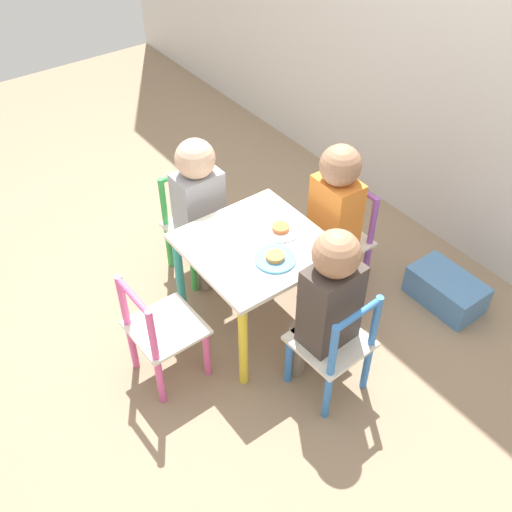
# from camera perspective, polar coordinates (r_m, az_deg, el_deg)

# --- Properties ---
(ground_plane) EXTENTS (6.00, 6.00, 0.00)m
(ground_plane) POSITION_cam_1_polar(r_m,az_deg,el_deg) (2.65, -0.00, -6.15)
(ground_plane) COLOR #8C755B
(kids_table) EXTENTS (0.53, 0.53, 0.45)m
(kids_table) POSITION_cam_1_polar(r_m,az_deg,el_deg) (2.39, -0.00, -0.12)
(kids_table) COLOR silver
(kids_table) RESTS_ON ground_plane
(chair_blue) EXTENTS (0.27, 0.27, 0.50)m
(chair_blue) POSITION_cam_1_polar(r_m,az_deg,el_deg) (2.26, 7.49, -8.58)
(chair_blue) COLOR silver
(chair_blue) RESTS_ON ground_plane
(chair_purple) EXTENTS (0.27, 0.27, 0.50)m
(chair_purple) POSITION_cam_1_polar(r_m,az_deg,el_deg) (2.70, 7.95, 1.55)
(chair_purple) COLOR silver
(chair_purple) RESTS_ON ground_plane
(chair_green) EXTENTS (0.26, 0.26, 0.50)m
(chair_green) POSITION_cam_1_polar(r_m,az_deg,el_deg) (2.76, -5.78, 2.87)
(chair_green) COLOR silver
(chair_green) RESTS_ON ground_plane
(chair_pink) EXTENTS (0.27, 0.27, 0.50)m
(chair_pink) POSITION_cam_1_polar(r_m,az_deg,el_deg) (2.31, -9.04, -7.18)
(chair_pink) COLOR silver
(chair_pink) RESTS_ON ground_plane
(child_right) EXTENTS (0.22, 0.21, 0.76)m
(child_right) POSITION_cam_1_polar(r_m,az_deg,el_deg) (2.13, 6.85, -4.04)
(child_right) COLOR #7A6B5B
(child_right) RESTS_ON ground_plane
(child_back) EXTENTS (0.20, 0.22, 0.74)m
(child_back) POSITION_cam_1_polar(r_m,az_deg,el_deg) (2.54, 7.36, 4.56)
(child_back) COLOR #4C608E
(child_back) RESTS_ON ground_plane
(child_left) EXTENTS (0.22, 0.20, 0.71)m
(child_left) POSITION_cam_1_polar(r_m,az_deg,el_deg) (2.61, -5.34, 5.45)
(child_left) COLOR #7A6B5B
(child_left) RESTS_ON ground_plane
(plate_right) EXTENTS (0.16, 0.16, 0.03)m
(plate_right) POSITION_cam_1_polar(r_m,az_deg,el_deg) (2.26, 1.84, -0.22)
(plate_right) COLOR #4C9EE0
(plate_right) RESTS_ON kids_table
(plate_back) EXTENTS (0.15, 0.15, 0.03)m
(plate_back) POSITION_cam_1_polar(r_m,az_deg,el_deg) (2.39, 2.36, 2.52)
(plate_back) COLOR white
(plate_back) RESTS_ON kids_table
(storage_bin) EXTENTS (0.33, 0.20, 0.14)m
(storage_bin) POSITION_cam_1_polar(r_m,az_deg,el_deg) (2.81, 17.65, -3.09)
(storage_bin) COLOR #4C7FB7
(storage_bin) RESTS_ON ground_plane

